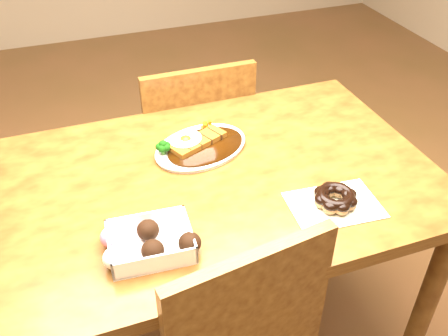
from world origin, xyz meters
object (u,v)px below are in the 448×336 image
object	(u,v)px
table	(219,202)
chair_far	(192,148)
katsu_curry_plate	(199,145)
donut_box	(148,242)
pon_de_ring	(335,199)

from	to	relation	value
table	chair_far	bearing A→B (deg)	81.92
katsu_curry_plate	donut_box	size ratio (longest dim) A/B	1.54
donut_box	pon_de_ring	bearing A→B (deg)	-0.73
pon_de_ring	katsu_curry_plate	bearing A→B (deg)	124.77
table	chair_far	xyz separation A→B (m)	(0.08, 0.53, -0.17)
table	katsu_curry_plate	bearing A→B (deg)	95.06
table	pon_de_ring	distance (m)	0.35
chair_far	katsu_curry_plate	xyz separation A→B (m)	(-0.09, -0.40, 0.29)
table	donut_box	world-z (taller)	donut_box
table	pon_de_ring	xyz separation A→B (m)	(0.24, -0.22, 0.12)
chair_far	katsu_curry_plate	size ratio (longest dim) A/B	2.56
table	katsu_curry_plate	distance (m)	0.18
table	pon_de_ring	size ratio (longest dim) A/B	4.98
katsu_curry_plate	pon_de_ring	bearing A→B (deg)	-55.23
table	chair_far	world-z (taller)	chair_far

